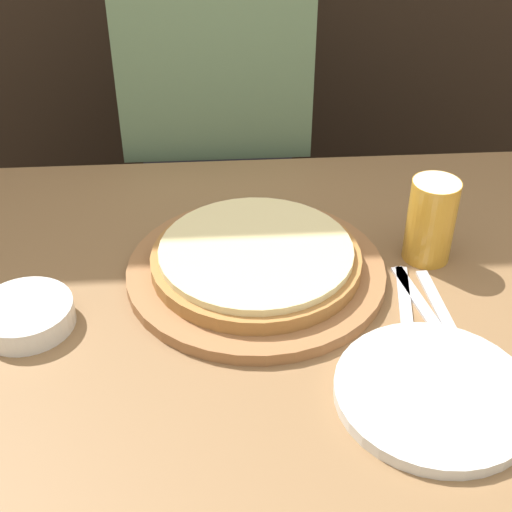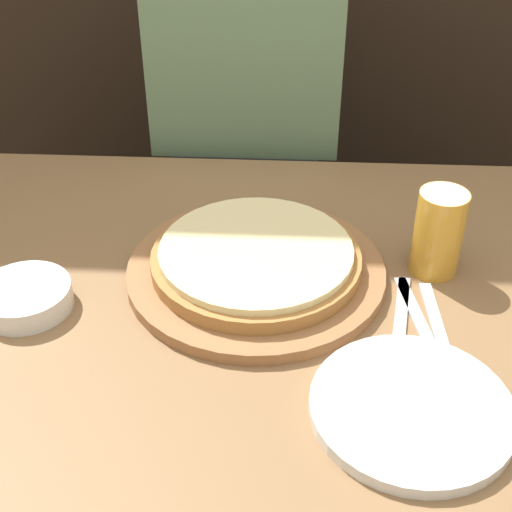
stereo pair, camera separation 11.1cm
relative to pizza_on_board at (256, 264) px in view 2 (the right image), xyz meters
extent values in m
cube|color=olive|center=(0.08, -0.03, -0.41)|extent=(1.58, 0.84, 0.78)
cylinder|color=#99663D|center=(0.00, 0.00, -0.01)|extent=(0.41, 0.41, 0.02)
cylinder|color=#A87038|center=(0.00, 0.00, 0.01)|extent=(0.33, 0.33, 0.02)
cylinder|color=beige|center=(0.00, 0.00, 0.03)|extent=(0.30, 0.30, 0.01)
cylinder|color=gold|center=(0.28, 0.04, 0.05)|extent=(0.08, 0.08, 0.14)
cylinder|color=white|center=(0.28, 0.04, 0.11)|extent=(0.07, 0.07, 0.02)
cylinder|color=silver|center=(0.21, -0.28, -0.02)|extent=(0.26, 0.26, 0.02)
cylinder|color=silver|center=(-0.34, -0.09, -0.01)|extent=(0.14, 0.14, 0.04)
cube|color=silver|center=(0.22, -0.09, -0.02)|extent=(0.05, 0.20, 0.00)
cube|color=silver|center=(0.24, -0.09, -0.02)|extent=(0.05, 0.20, 0.00)
cube|color=silver|center=(0.27, -0.09, -0.02)|extent=(0.03, 0.17, 0.00)
cube|color=#33333D|center=(-0.05, 0.54, -0.42)|extent=(0.31, 0.20, 0.76)
cube|color=slate|center=(-0.05, 0.54, 0.17)|extent=(0.39, 0.20, 0.42)
camera|label=1|loc=(-0.06, -0.90, 0.66)|focal=50.00mm
camera|label=2|loc=(0.05, -0.90, 0.66)|focal=50.00mm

